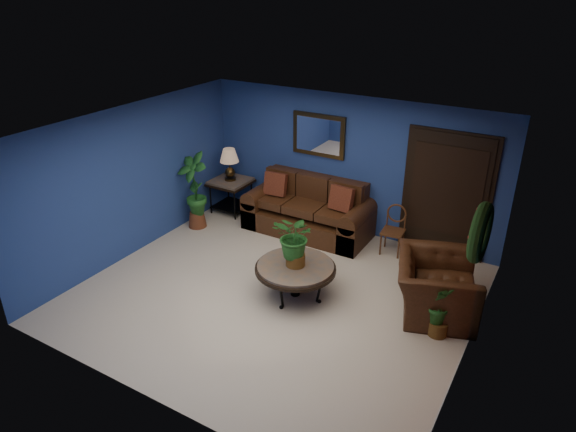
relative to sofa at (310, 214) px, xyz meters
The scene contains 18 objects.
floor 2.18m from the sofa, 75.22° to the right, with size 5.50×5.50×0.00m, color beige.
wall_back 1.14m from the sofa, 36.91° to the left, with size 5.50×0.04×2.50m, color navy.
wall_left 3.17m from the sofa, 136.51° to the right, with size 0.04×5.00×2.50m, color navy.
wall_right_brick 4.01m from the sofa, 32.30° to the right, with size 0.04×5.00×2.50m, color maroon.
ceiling 3.05m from the sofa, 75.22° to the right, with size 5.50×5.00×0.02m, color silver.
crown_molding 4.41m from the sofa, 32.53° to the right, with size 0.03×5.00×0.14m, color white.
wall_mirror 1.43m from the sofa, 97.53° to the left, with size 1.02×0.06×0.77m, color #422E15.
closet_door 2.44m from the sofa, ahead, with size 1.44×0.06×2.18m, color black.
wreath 4.06m from the sofa, 32.15° to the right, with size 0.72×0.72×0.16m, color black.
sofa is the anchor object (origin of this frame).
coffee_table 2.14m from the sofa, 67.44° to the right, with size 1.19×1.19×0.51m.
end_table 1.76m from the sofa, behind, with size 0.73×0.73×0.67m.
table_lamp 1.89m from the sofa, behind, with size 0.37×0.37×0.61m.
side_chair 1.61m from the sofa, ahead, with size 0.39×0.39×0.84m.
armchair 3.01m from the sofa, 26.28° to the right, with size 1.24×1.08×0.80m, color #412112.
coffee_plant 2.22m from the sofa, 67.44° to the right, with size 0.67×0.60×0.80m.
floor_plant 3.43m from the sofa, 32.21° to the right, with size 0.36×0.30×0.77m.
tall_plant 2.16m from the sofa, 154.02° to the right, with size 0.71×0.56×1.45m.
Camera 1 is at (3.41, -5.46, 4.34)m, focal length 32.00 mm.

